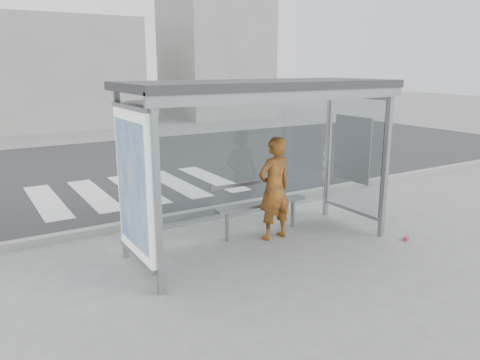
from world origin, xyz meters
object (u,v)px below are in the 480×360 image
object	(u,v)px
bench	(261,203)
person	(274,189)
bus_shelter	(239,124)
soda_can	(406,238)

from	to	relation	value
bench	person	bearing A→B (deg)	-79.60
bus_shelter	soda_can	distance (m)	3.42
bus_shelter	bench	bearing A→B (deg)	32.04
bus_shelter	person	size ratio (longest dim) A/B	2.46
person	bench	xyz separation A→B (m)	(-0.06, 0.31, -0.33)
bus_shelter	soda_can	xyz separation A→B (m)	(2.57, -1.13, -1.95)
person	bench	distance (m)	0.46
soda_can	bench	bearing A→B (deg)	140.14
bench	bus_shelter	bearing A→B (deg)	-147.96
bus_shelter	bench	size ratio (longest dim) A/B	2.43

